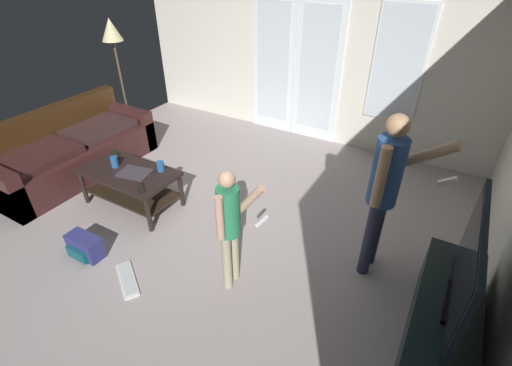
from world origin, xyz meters
The scene contains 16 objects.
ground_plane centered at (0.00, 0.00, -0.01)m, with size 5.46×5.20×0.02m, color #A09493.
wall_back_with_doors centered at (0.02, 2.57, 1.35)m, with size 5.46×0.09×2.79m.
leather_couch centered at (-2.07, 0.01, 0.28)m, with size 0.87×2.06×0.80m.
coffee_table centered at (-0.87, -0.12, 0.32)m, with size 1.07×0.58×0.44m.
tv_stand centered at (2.38, -0.28, 0.22)m, with size 0.42×1.35×0.45m.
flat_screen_tv centered at (2.38, -0.28, 0.81)m, with size 0.08×1.14×0.71m.
person_adult centered at (1.73, 0.26, 0.90)m, with size 0.61×0.41×1.51m.
person_child centered at (0.74, -0.53, 0.68)m, with size 0.37×0.32×1.15m.
floor_lamp centered at (-2.37, 1.27, 1.42)m, with size 0.29×0.29×1.68m.
backpack centered at (-0.65, -0.96, 0.11)m, with size 0.35×0.20×0.22m.
loose_keyboard centered at (-0.07, -0.99, 0.01)m, with size 0.44×0.35×0.02m.
laptop_closed centered at (-0.76, -0.12, 0.45)m, with size 0.33×0.24×0.02m, color #393238.
cup_near_edge centered at (-0.56, 0.07, 0.50)m, with size 0.08×0.08×0.11m, color #235490.
cup_by_laptop centered at (-1.06, -0.12, 0.50)m, with size 0.08×0.08×0.12m, color #235592.
tv_remote_black centered at (-1.25, 0.06, 0.45)m, with size 0.17×0.05×0.02m, color black.
dvd_remote_slim centered at (-0.50, -0.30, 0.45)m, with size 0.17×0.05×0.02m, color black.
Camera 1 is at (2.04, -2.35, 2.51)m, focal length 25.53 mm.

